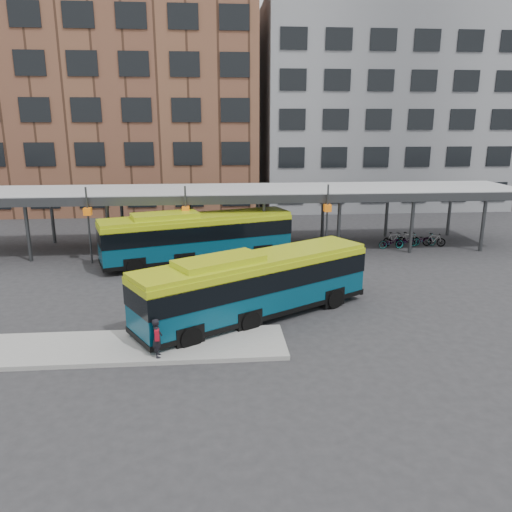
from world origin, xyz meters
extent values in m
plane|color=#28282B|center=(0.00, 0.00, 0.00)|extent=(120.00, 120.00, 0.00)
cube|color=gray|center=(-5.50, -3.00, 0.09)|extent=(14.00, 3.00, 0.18)
cube|color=#999B9E|center=(0.00, 13.00, 4.00)|extent=(40.00, 6.00, 0.35)
cube|color=#383A3D|center=(0.00, 10.00, 3.85)|extent=(40.00, 0.15, 0.55)
cylinder|color=#383A3D|center=(-13.00, 10.50, 1.90)|extent=(0.24, 0.24, 3.80)
cylinder|color=#383A3D|center=(-13.00, 15.50, 1.90)|extent=(0.24, 0.24, 3.80)
cylinder|color=#383A3D|center=(-8.00, 10.50, 1.90)|extent=(0.24, 0.24, 3.80)
cylinder|color=#383A3D|center=(-8.00, 15.50, 1.90)|extent=(0.24, 0.24, 3.80)
cylinder|color=#383A3D|center=(-3.00, 10.50, 1.90)|extent=(0.24, 0.24, 3.80)
cylinder|color=#383A3D|center=(-3.00, 15.50, 1.90)|extent=(0.24, 0.24, 3.80)
cylinder|color=#383A3D|center=(2.00, 10.50, 1.90)|extent=(0.24, 0.24, 3.80)
cylinder|color=#383A3D|center=(2.00, 15.50, 1.90)|extent=(0.24, 0.24, 3.80)
cylinder|color=#383A3D|center=(7.00, 10.50, 1.90)|extent=(0.24, 0.24, 3.80)
cylinder|color=#383A3D|center=(7.00, 15.50, 1.90)|extent=(0.24, 0.24, 3.80)
cylinder|color=#383A3D|center=(12.00, 10.50, 1.90)|extent=(0.24, 0.24, 3.80)
cylinder|color=#383A3D|center=(12.00, 15.50, 1.90)|extent=(0.24, 0.24, 3.80)
cylinder|color=#383A3D|center=(17.00, 10.50, 1.90)|extent=(0.24, 0.24, 3.80)
cylinder|color=#383A3D|center=(17.00, 15.50, 1.90)|extent=(0.24, 0.24, 3.80)
cylinder|color=#383A3D|center=(-9.00, 9.70, 2.40)|extent=(0.12, 0.12, 4.80)
cube|color=#C85C0B|center=(-9.00, 9.70, 3.30)|extent=(0.45, 0.45, 0.45)
cylinder|color=#383A3D|center=(-3.00, 9.70, 2.40)|extent=(0.12, 0.12, 4.80)
cube|color=#C85C0B|center=(-3.00, 9.70, 3.30)|extent=(0.45, 0.45, 0.45)
cylinder|color=#383A3D|center=(6.00, 9.70, 2.40)|extent=(0.12, 0.12, 4.80)
cube|color=#C85C0B|center=(6.00, 9.70, 3.30)|extent=(0.45, 0.45, 0.45)
cube|color=brown|center=(-10.00, 32.00, 11.00)|extent=(26.00, 14.00, 22.00)
cube|color=slate|center=(16.00, 32.00, 10.00)|extent=(24.00, 14.00, 20.00)
cube|color=#073D53|center=(0.58, -0.19, 1.51)|extent=(10.98, 7.79, 2.36)
cube|color=black|center=(0.58, -0.19, 1.99)|extent=(11.05, 7.87, 0.90)
cube|color=#A1B212|center=(0.58, -0.19, 2.79)|extent=(10.93, 7.71, 0.19)
cube|color=#A1B212|center=(-1.05, -1.15, 2.98)|extent=(4.12, 3.39, 0.33)
cube|color=black|center=(0.58, -0.19, 0.44)|extent=(11.06, 7.87, 0.23)
cylinder|color=black|center=(4.42, 0.74, 0.47)|extent=(0.96, 0.72, 0.95)
cylinder|color=black|center=(3.25, 2.73, 0.47)|extent=(0.96, 0.72, 0.95)
cylinder|color=black|center=(0.18, -1.76, 0.47)|extent=(0.96, 0.72, 0.95)
cylinder|color=black|center=(-0.99, 0.23, 0.47)|extent=(0.96, 0.72, 0.95)
cylinder|color=black|center=(-2.26, -3.20, 0.47)|extent=(0.96, 0.72, 0.95)
cylinder|color=black|center=(-3.43, -1.21, 0.47)|extent=(0.96, 0.72, 0.95)
cube|color=#073D53|center=(-2.31, 9.39, 1.58)|extent=(12.07, 6.01, 2.48)
cube|color=black|center=(-2.31, 9.39, 2.08)|extent=(12.14, 6.08, 0.94)
cube|color=#A1B212|center=(-2.31, 9.39, 2.92)|extent=(12.04, 5.91, 0.20)
cube|color=#A1B212|center=(-4.20, 8.78, 3.12)|extent=(4.32, 2.91, 0.35)
cube|color=black|center=(-2.31, 9.39, 0.47)|extent=(12.15, 6.08, 0.24)
cylinder|color=black|center=(1.83, 9.46, 0.50)|extent=(1.03, 0.59, 0.99)
cylinder|color=black|center=(1.09, 11.76, 0.50)|extent=(1.03, 0.59, 0.99)
cylinder|color=black|center=(-3.07, 7.87, 0.50)|extent=(1.03, 0.59, 0.99)
cylinder|color=black|center=(-3.82, 10.17, 0.50)|extent=(1.03, 0.59, 0.99)
cylinder|color=black|center=(-5.90, 6.96, 0.50)|extent=(1.03, 0.59, 0.99)
cylinder|color=black|center=(-6.64, 9.26, 0.50)|extent=(1.03, 0.59, 0.99)
imported|color=black|center=(-3.43, -4.10, 0.93)|extent=(0.40, 0.58, 1.50)
cube|color=maroon|center=(-3.41, -4.28, 1.13)|extent=(0.18, 0.29, 0.40)
imported|color=slate|center=(11.09, 11.63, 0.47)|extent=(1.81, 0.65, 0.95)
imported|color=slate|center=(11.52, 12.35, 0.51)|extent=(1.76, 0.72, 1.02)
imported|color=slate|center=(12.35, 12.02, 0.47)|extent=(1.88, 1.03, 0.93)
imported|color=slate|center=(12.56, 12.31, 0.52)|extent=(1.73, 0.50, 1.04)
imported|color=slate|center=(13.71, 12.25, 0.46)|extent=(1.76, 0.64, 0.92)
imported|color=slate|center=(14.39, 12.08, 0.47)|extent=(1.64, 0.88, 0.95)
camera|label=1|loc=(-1.21, -21.37, 8.72)|focal=35.00mm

